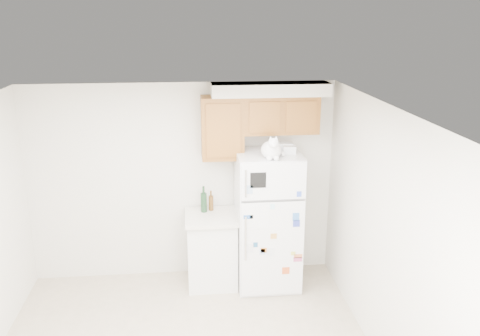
{
  "coord_description": "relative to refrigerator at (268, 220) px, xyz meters",
  "views": [
    {
      "loc": [
        0.09,
        -4.09,
        3.28
      ],
      "look_at": [
        0.68,
        1.55,
        1.55
      ],
      "focal_mm": 38.0,
      "sensor_mm": 36.0,
      "label": 1
    }
  ],
  "objects": [
    {
      "name": "base_counter",
      "position": [
        -0.69,
        0.07,
        -0.39
      ],
      "size": [
        0.64,
        0.64,
        0.92
      ],
      "color": "white",
      "rests_on": "ground_plane"
    },
    {
      "name": "refrigerator",
      "position": [
        0.0,
        0.0,
        0.0
      ],
      "size": [
        0.76,
        0.78,
        1.7
      ],
      "color": "white",
      "rests_on": "ground_plane"
    },
    {
      "name": "cat",
      "position": [
        -0.0,
        -0.21,
        0.96
      ],
      "size": [
        0.28,
        0.42,
        0.29
      ],
      "color": "white",
      "rests_on": "refrigerator"
    },
    {
      "name": "storage_box_front",
      "position": [
        0.24,
        -0.02,
        0.89
      ],
      "size": [
        0.16,
        0.13,
        0.09
      ],
      "primitive_type": "cube",
      "rotation": [
        0.0,
        0.0,
        -0.11
      ],
      "color": "white",
      "rests_on": "refrigerator"
    },
    {
      "name": "bottle_amber",
      "position": [
        -0.68,
        0.24,
        0.2
      ],
      "size": [
        0.06,
        0.06,
        0.26
      ],
      "primitive_type": null,
      "color": "#593814",
      "rests_on": "base_counter"
    },
    {
      "name": "storage_box_back",
      "position": [
        0.21,
        0.1,
        0.9
      ],
      "size": [
        0.2,
        0.15,
        0.1
      ],
      "primitive_type": "cube",
      "rotation": [
        0.0,
        0.0,
        -0.13
      ],
      "color": "white",
      "rests_on": "refrigerator"
    },
    {
      "name": "room_shell",
      "position": [
        -0.91,
        -1.36,
        0.82
      ],
      "size": [
        3.84,
        4.04,
        2.52
      ],
      "color": "silver",
      "rests_on": "ground_plane"
    },
    {
      "name": "bottle_green",
      "position": [
        -0.77,
        0.19,
        0.23
      ],
      "size": [
        0.08,
        0.08,
        0.33
      ],
      "primitive_type": null,
      "color": "#19381E",
      "rests_on": "base_counter"
    }
  ]
}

